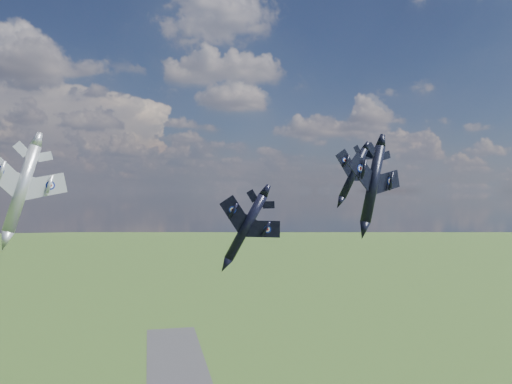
{
  "coord_description": "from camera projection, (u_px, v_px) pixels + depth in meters",
  "views": [
    {
      "loc": [
        -13.36,
        -53.86,
        82.89
      ],
      "look_at": [
        2.2,
        17.77,
        82.73
      ],
      "focal_mm": 35.0,
      "sensor_mm": 36.0,
      "label": 1
    }
  ],
  "objects": [
    {
      "name": "jet_lead_navy",
      "position": [
        246.0,
        227.0,
        71.82
      ],
      "size": [
        14.63,
        17.05,
        7.57
      ],
      "primitive_type": null,
      "rotation": [
        0.0,
        0.5,
        -0.33
      ],
      "color": "black"
    },
    {
      "name": "jet_right_navy",
      "position": [
        373.0,
        184.0,
        58.15
      ],
      "size": [
        13.48,
        15.32,
        5.02
      ],
      "primitive_type": null,
      "rotation": [
        0.0,
        0.28,
        0.37
      ],
      "color": "black"
    },
    {
      "name": "jet_high_navy",
      "position": [
        353.0,
        173.0,
        96.93
      ],
      "size": [
        12.75,
        16.13,
        7.69
      ],
      "primitive_type": null,
      "rotation": [
        0.0,
        0.49,
        0.14
      ],
      "color": "black"
    },
    {
      "name": "jet_left_silver",
      "position": [
        22.0,
        188.0,
        66.32
      ],
      "size": [
        17.78,
        19.96,
        6.61
      ],
      "primitive_type": null,
      "rotation": [
        0.0,
        0.29,
        0.41
      ],
      "color": "#B0B5BC"
    }
  ]
}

